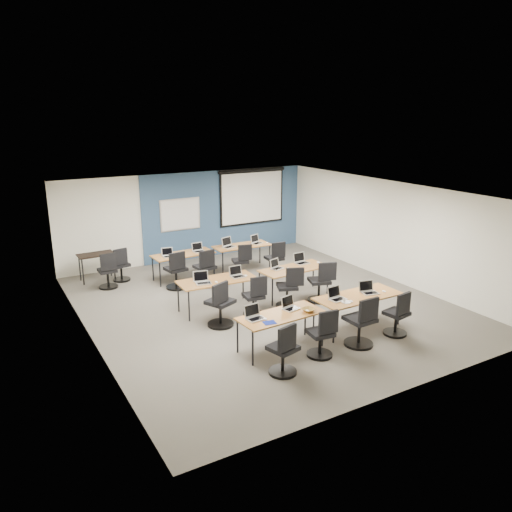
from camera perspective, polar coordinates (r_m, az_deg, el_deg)
floor at (r=12.06m, az=0.79°, el=-5.53°), size 8.00×9.00×0.02m
ceiling at (r=11.34m, az=0.85°, el=7.24°), size 8.00×9.00×0.02m
wall_back at (r=15.56m, az=-7.71°, el=4.51°), size 8.00×0.04×2.70m
wall_front at (r=8.30m, az=17.02°, el=-6.63°), size 8.00×0.04×2.70m
wall_left at (r=10.26m, az=-18.78°, el=-2.38°), size 0.04×9.00×2.70m
wall_right at (r=14.04m, az=15.02°, el=2.82°), size 0.04×9.00×2.70m
blue_accent_panel at (r=16.03m, az=-3.52°, el=4.98°), size 5.50×0.04×2.70m
whiteboard at (r=15.36m, az=-8.65°, el=4.71°), size 1.28×0.03×0.98m
projector_screen at (r=16.32m, az=-0.45°, el=7.12°), size 2.40×0.10×1.82m
training_table_front_left at (r=9.64m, az=2.86°, el=-6.95°), size 1.70×0.71×0.73m
training_table_front_right at (r=10.79m, az=11.58°, el=-4.65°), size 1.90×0.79×0.73m
training_table_mid_left at (r=11.57m, az=-4.45°, el=-2.92°), size 1.82×0.76×0.73m
training_table_mid_right at (r=12.42m, az=4.38°, el=-1.58°), size 1.77×0.74×0.73m
training_table_back_left at (r=13.76m, az=-8.32°, el=0.07°), size 1.68×0.70×0.73m
training_table_back_right at (r=14.47m, az=-1.61°, el=1.04°), size 1.66×0.69×0.73m
laptop_0 at (r=9.41m, az=-0.20°, el=-6.79°), size 0.34×0.29×0.26m
mouse_0 at (r=9.38m, az=1.04°, el=-7.20°), size 0.09×0.11×0.03m
task_chair_0 at (r=8.87m, az=3.21°, el=-11.06°), size 0.51×0.51×0.99m
laptop_1 at (r=9.88m, az=3.89°, el=-5.68°), size 0.32×0.27×0.24m
mouse_1 at (r=9.80m, az=5.90°, el=-6.24°), size 0.07×0.10×0.03m
task_chair_1 at (r=9.54m, az=7.57°, el=-9.19°), size 0.49×0.49×0.98m
laptop_2 at (r=10.47m, az=9.19°, el=-4.56°), size 0.34×0.29×0.26m
mouse_2 at (r=10.39m, az=10.81°, el=-5.11°), size 0.09×0.11×0.04m
task_chair_2 at (r=10.07m, az=11.95°, el=-7.76°), size 0.58×0.58×1.05m
laptop_3 at (r=10.95m, az=12.75°, el=-3.82°), size 0.34×0.29×0.26m
mouse_3 at (r=11.10m, az=14.42°, el=-3.93°), size 0.07×0.10×0.03m
task_chair_3 at (r=10.72m, az=15.90°, el=-6.75°), size 0.49×0.49×0.97m
laptop_4 at (r=11.35m, az=-6.15°, el=-2.77°), size 0.35×0.30×0.26m
mouse_4 at (r=11.36m, az=-4.56°, el=-2.99°), size 0.07×0.10×0.03m
task_chair_4 at (r=10.74m, az=-4.09°, el=-5.89°), size 0.61×0.57×1.05m
laptop_5 at (r=11.73m, az=-2.18°, el=-2.07°), size 0.32×0.27×0.25m
mouse_5 at (r=11.78m, az=-1.17°, el=-2.23°), size 0.07×0.10×0.03m
task_chair_5 at (r=11.27m, az=-0.13°, el=-4.97°), size 0.48×0.48×0.97m
laptop_6 at (r=12.31m, az=2.34°, el=-1.18°), size 0.30×0.26×0.23m
mouse_6 at (r=12.33m, az=3.74°, el=-1.40°), size 0.09×0.12×0.04m
task_chair_6 at (r=11.78m, az=3.79°, el=-3.95°), size 0.56×0.52×1.00m
laptop_7 at (r=12.80m, az=5.17°, el=-0.53°), size 0.35×0.29×0.26m
mouse_7 at (r=12.88m, az=7.15°, el=-0.72°), size 0.09×0.12×0.04m
task_chair_7 at (r=12.19m, az=7.44°, el=-3.30°), size 0.56×0.54×1.02m
laptop_8 at (r=13.52m, az=-10.00°, el=0.17°), size 0.30×0.26×0.23m
mouse_8 at (r=13.53m, az=-9.17°, el=0.02°), size 0.07×0.09×0.03m
task_chair_8 at (r=13.12m, az=-9.09°, el=-1.94°), size 0.55×0.55×1.03m
laptop_9 at (r=13.89m, az=-6.61°, el=0.76°), size 0.31×0.27×0.24m
mouse_9 at (r=13.85m, az=-5.62°, el=0.54°), size 0.08×0.11×0.04m
task_chair_9 at (r=13.20m, az=-5.80°, el=-1.71°), size 0.55×0.55×1.02m
laptop_10 at (r=14.29m, az=-3.20°, el=1.31°), size 0.36×0.31×0.27m
mouse_10 at (r=14.28m, az=-1.87°, el=1.09°), size 0.08×0.11×0.04m
task_chair_10 at (r=13.87m, az=-1.66°, el=-0.86°), size 0.48×0.48×0.96m
laptop_11 at (r=14.65m, az=0.03°, el=1.69°), size 0.33×0.28×0.25m
mouse_11 at (r=14.71m, az=1.27°, el=1.54°), size 0.07×0.10×0.03m
task_chair_11 at (r=14.05m, az=2.21°, el=-0.59°), size 0.51×0.51×0.99m
blue_mousepad at (r=9.25m, az=1.56°, el=-7.62°), size 0.26×0.23×0.01m
snack_bowl at (r=9.78m, az=6.03°, el=-6.13°), size 0.30×0.30×0.07m
snack_plate at (r=10.35m, az=10.27°, el=-5.20°), size 0.21×0.21×0.01m
coffee_cup at (r=10.33m, az=10.06°, el=-5.04°), size 0.07×0.07×0.05m
utility_table at (r=14.21m, az=-17.81°, el=-0.11°), size 0.95×0.53×0.75m
spare_chair_a at (r=14.03m, az=-15.16°, el=-1.27°), size 0.46×0.46×0.95m
spare_chair_b at (r=13.55m, az=-16.56°, el=-1.94°), size 0.49×0.49×0.98m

